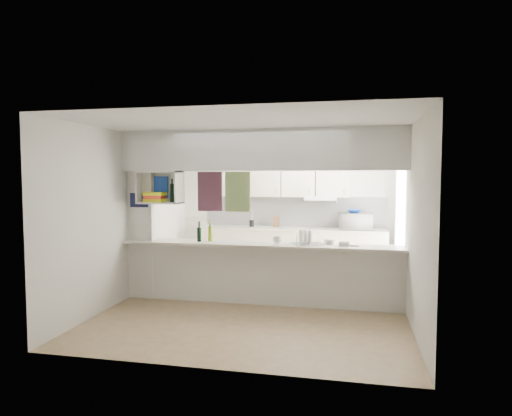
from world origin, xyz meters
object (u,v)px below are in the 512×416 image
(microwave, at_px, (356,221))
(wine_bottles, at_px, (205,233))
(bowl, at_px, (354,211))
(dish_rack, at_px, (308,238))

(microwave, distance_m, wine_bottles, 3.07)
(microwave, height_order, bowl, bowl)
(microwave, height_order, wine_bottles, wine_bottles)
(microwave, bearing_deg, bowl, -18.87)
(dish_rack, distance_m, wine_bottles, 1.58)
(microwave, distance_m, bowl, 0.19)
(bowl, xyz_separation_m, dish_rack, (-0.67, -2.07, -0.25))
(microwave, bearing_deg, dish_rack, 59.19)
(bowl, distance_m, dish_rack, 2.19)
(dish_rack, bearing_deg, microwave, 51.74)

